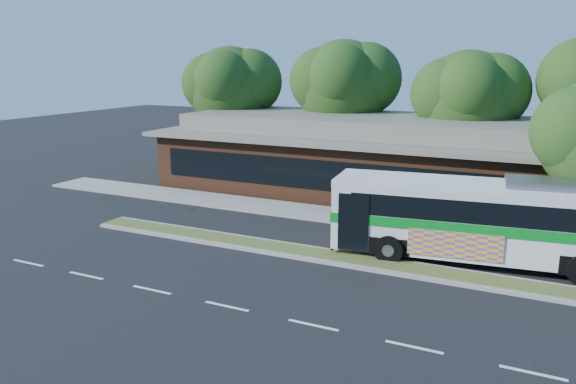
# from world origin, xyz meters

# --- Properties ---
(ground) EXTENTS (120.00, 120.00, 0.00)m
(ground) POSITION_xyz_m (0.00, 0.00, 0.00)
(ground) COLOR black
(ground) RESTS_ON ground
(median_strip) EXTENTS (26.00, 1.10, 0.15)m
(median_strip) POSITION_xyz_m (0.00, 0.60, 0.07)
(median_strip) COLOR #4B5624
(median_strip) RESTS_ON ground
(sidewalk) EXTENTS (44.00, 2.60, 0.12)m
(sidewalk) POSITION_xyz_m (0.00, 6.40, 0.06)
(sidewalk) COLOR gray
(sidewalk) RESTS_ON ground
(parking_lot) EXTENTS (14.00, 12.00, 0.01)m
(parking_lot) POSITION_xyz_m (-18.00, 10.00, 0.01)
(parking_lot) COLOR black
(parking_lot) RESTS_ON ground
(plaza_building) EXTENTS (33.20, 11.20, 4.45)m
(plaza_building) POSITION_xyz_m (0.00, 12.99, 2.13)
(plaza_building) COLOR brown
(plaza_building) RESTS_ON ground
(tree_bg_a) EXTENTS (6.47, 5.80, 8.63)m
(tree_bg_a) POSITION_xyz_m (-14.58, 15.14, 5.87)
(tree_bg_a) COLOR black
(tree_bg_a) RESTS_ON ground
(tree_bg_b) EXTENTS (6.69, 6.00, 9.00)m
(tree_bg_b) POSITION_xyz_m (-6.57, 16.14, 6.14)
(tree_bg_b) COLOR black
(tree_bg_b) RESTS_ON ground
(tree_bg_c) EXTENTS (6.24, 5.60, 8.26)m
(tree_bg_c) POSITION_xyz_m (1.40, 15.13, 5.59)
(tree_bg_c) COLOR black
(tree_bg_c) RESTS_ON ground
(transit_bus) EXTENTS (12.34, 4.09, 3.41)m
(transit_bus) POSITION_xyz_m (4.12, 2.80, 1.90)
(transit_bus) COLOR silver
(transit_bus) RESTS_ON ground
(sedan) EXTENTS (4.77, 2.79, 1.30)m
(sedan) POSITION_xyz_m (-12.18, 9.43, 0.65)
(sedan) COLOR silver
(sedan) RESTS_ON ground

